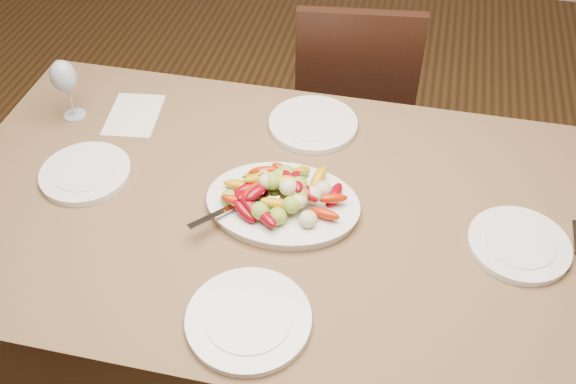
% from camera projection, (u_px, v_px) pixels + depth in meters
% --- Properties ---
extents(dining_table, '(1.85, 1.06, 0.76)m').
position_uv_depth(dining_table, '(288.00, 296.00, 1.93)').
color(dining_table, brown).
rests_on(dining_table, ground).
extents(chair_far, '(0.47, 0.47, 0.95)m').
position_uv_depth(chair_far, '(353.00, 99.00, 2.49)').
color(chair_far, black).
rests_on(chair_far, ground).
extents(serving_platter, '(0.39, 0.29, 0.02)m').
position_uv_depth(serving_platter, '(283.00, 206.00, 1.66)').
color(serving_platter, white).
rests_on(serving_platter, dining_table).
extents(roasted_vegetables, '(0.32, 0.22, 0.09)m').
position_uv_depth(roasted_vegetables, '(283.00, 190.00, 1.62)').
color(roasted_vegetables, '#71020B').
rests_on(roasted_vegetables, serving_platter).
extents(serving_spoon, '(0.26, 0.22, 0.03)m').
position_uv_depth(serving_spoon, '(254.00, 202.00, 1.62)').
color(serving_spoon, '#9EA0A8').
rests_on(serving_spoon, serving_platter).
extents(plate_left, '(0.25, 0.25, 0.02)m').
position_uv_depth(plate_left, '(85.00, 173.00, 1.75)').
color(plate_left, white).
rests_on(plate_left, dining_table).
extents(plate_right, '(0.25, 0.25, 0.02)m').
position_uv_depth(plate_right, '(519.00, 245.00, 1.57)').
color(plate_right, white).
rests_on(plate_right, dining_table).
extents(plate_far, '(0.26, 0.26, 0.02)m').
position_uv_depth(plate_far, '(313.00, 124.00, 1.91)').
color(plate_far, white).
rests_on(plate_far, dining_table).
extents(plate_near, '(0.28, 0.28, 0.02)m').
position_uv_depth(plate_near, '(249.00, 320.00, 1.41)').
color(plate_near, white).
rests_on(plate_near, dining_table).
extents(wine_glass, '(0.08, 0.08, 0.20)m').
position_uv_depth(wine_glass, '(67.00, 88.00, 1.88)').
color(wine_glass, '#8C99A5').
rests_on(wine_glass, dining_table).
extents(menu_card, '(0.18, 0.23, 0.00)m').
position_uv_depth(menu_card, '(134.00, 115.00, 1.95)').
color(menu_card, silver).
rests_on(menu_card, dining_table).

